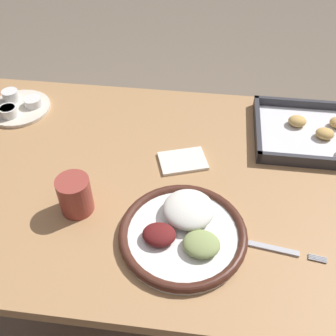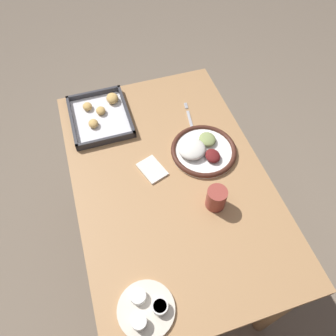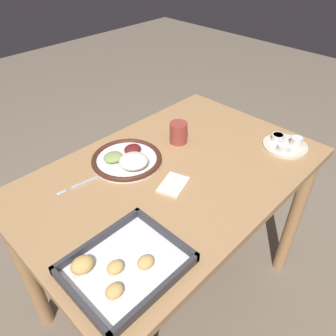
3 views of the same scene
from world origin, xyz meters
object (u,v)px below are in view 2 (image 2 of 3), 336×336
(dinner_plate, at_px, (202,150))
(fork, at_px, (190,121))
(baking_tray, at_px, (100,115))
(drinking_cup, at_px, (216,198))
(napkin, at_px, (152,169))
(saucer_plate, at_px, (146,309))

(dinner_plate, relative_size, fork, 1.34)
(fork, xyz_separation_m, baking_tray, (0.14, 0.37, 0.01))
(drinking_cup, bearing_deg, napkin, 39.39)
(napkin, bearing_deg, drinking_cup, -140.61)
(drinking_cup, bearing_deg, saucer_plate, 129.29)
(saucer_plate, distance_m, napkin, 0.51)
(dinner_plate, bearing_deg, drinking_cup, 170.17)
(dinner_plate, bearing_deg, saucer_plate, 143.70)
(dinner_plate, xyz_separation_m, baking_tray, (0.32, 0.36, -0.00))
(fork, distance_m, napkin, 0.30)
(fork, bearing_deg, baking_tray, 77.13)
(baking_tray, xyz_separation_m, napkin, (-0.34, -0.14, -0.01))
(dinner_plate, height_order, drinking_cup, drinking_cup)
(baking_tray, bearing_deg, drinking_cup, -150.56)
(fork, xyz_separation_m, saucer_plate, (-0.69, 0.39, 0.01))
(dinner_plate, xyz_separation_m, napkin, (-0.02, 0.22, -0.01))
(baking_tray, distance_m, napkin, 0.37)
(dinner_plate, distance_m, napkin, 0.22)
(fork, bearing_deg, dinner_plate, -175.59)
(saucer_plate, bearing_deg, fork, -29.41)
(saucer_plate, bearing_deg, drinking_cup, -50.71)
(fork, height_order, drinking_cup, drinking_cup)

